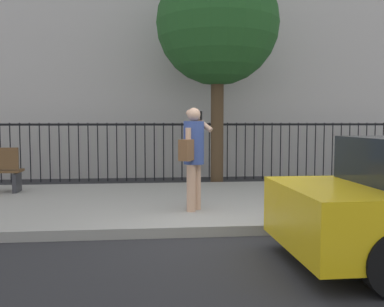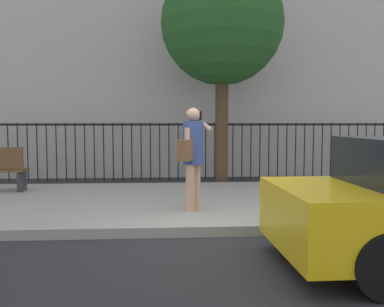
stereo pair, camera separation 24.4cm
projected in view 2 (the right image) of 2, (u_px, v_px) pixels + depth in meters
The scene contains 5 objects.
ground_plane at pixel (219, 237), 6.01m from camera, with size 60.00×60.00×0.00m, color #28282B.
sidewalk at pixel (205, 202), 8.19m from camera, with size 28.00×4.40×0.15m, color #9E9B93.
iron_fence at pixel (192, 144), 11.80m from camera, with size 12.03×0.04×1.60m.
pedestrian_on_phone at pixel (192, 151), 7.02m from camera, with size 0.62×0.72×1.71m.
street_tree_near at pixel (222, 24), 10.43m from camera, with size 3.01×3.01×5.54m.
Camera 2 is at (-0.78, -5.86, 1.63)m, focal length 39.82 mm.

